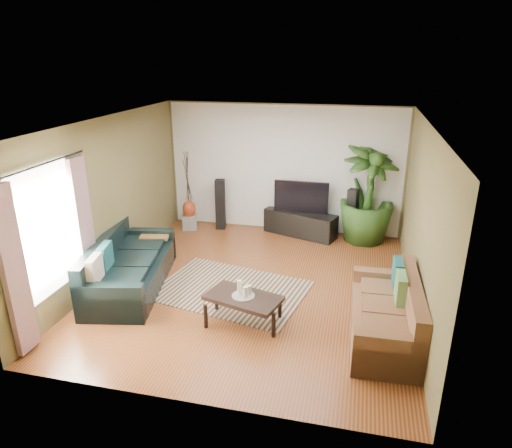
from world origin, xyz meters
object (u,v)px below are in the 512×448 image
(speaker_right, at_px, (352,215))
(side_table, at_px, (157,246))
(potted_plant, at_px, (367,194))
(sofa_right, at_px, (385,310))
(television, at_px, (301,197))
(pedestal, at_px, (190,222))
(tv_stand, at_px, (300,223))
(speaker_left, at_px, (220,204))
(vase, at_px, (189,209))
(coffee_table, at_px, (243,309))
(sofa_left, at_px, (131,263))

(speaker_right, bearing_deg, side_table, -135.32)
(potted_plant, bearing_deg, sofa_right, -85.12)
(speaker_right, relative_size, side_table, 2.00)
(television, relative_size, pedestal, 3.65)
(tv_stand, height_order, speaker_right, speaker_right)
(sofa_right, distance_m, pedestal, 5.22)
(speaker_left, distance_m, vase, 0.69)
(tv_stand, relative_size, pedestal, 4.97)
(coffee_table, xyz_separation_m, potted_plant, (1.64, 3.56, 0.78))
(pedestal, distance_m, vase, 0.30)
(vase, xyz_separation_m, side_table, (-0.01, -1.67, -0.18))
(coffee_table, height_order, tv_stand, tv_stand)
(speaker_left, distance_m, side_table, 2.00)
(tv_stand, relative_size, speaker_right, 1.43)
(television, bearing_deg, speaker_right, 0.00)
(speaker_right, relative_size, pedestal, 3.48)
(tv_stand, distance_m, pedestal, 2.43)
(coffee_table, distance_m, vase, 3.98)
(tv_stand, bearing_deg, potted_plant, 18.94)
(coffee_table, distance_m, potted_plant, 4.00)
(potted_plant, bearing_deg, tv_stand, 180.00)
(potted_plant, distance_m, side_table, 4.26)
(speaker_right, xyz_separation_m, vase, (-3.47, -0.19, -0.09))
(potted_plant, xyz_separation_m, side_table, (-3.76, -1.86, -0.73))
(sofa_right, height_order, speaker_right, speaker_right)
(tv_stand, relative_size, speaker_left, 1.40)
(television, bearing_deg, vase, -175.60)
(speaker_right, bearing_deg, potted_plant, 16.59)
(speaker_left, xyz_separation_m, vase, (-0.66, -0.19, -0.10))
(sofa_right, xyz_separation_m, speaker_left, (-3.39, 3.48, 0.13))
(sofa_right, relative_size, vase, 4.72)
(television, bearing_deg, sofa_right, -65.00)
(coffee_table, height_order, speaker_right, speaker_right)
(pedestal, height_order, side_table, side_table)
(speaker_left, bearing_deg, coffee_table, -77.94)
(sofa_left, height_order, television, television)
(speaker_left, bearing_deg, television, -10.10)
(sofa_left, height_order, coffee_table, sofa_left)
(vase, distance_m, side_table, 1.68)
(sofa_left, relative_size, coffee_table, 2.22)
(sofa_left, xyz_separation_m, speaker_right, (3.45, 2.91, 0.11))
(sofa_right, distance_m, speaker_right, 3.53)
(potted_plant, xyz_separation_m, pedestal, (-3.75, -0.19, -0.84))
(sofa_right, xyz_separation_m, vase, (-4.04, 3.29, 0.03))
(television, bearing_deg, potted_plant, 0.00)
(television, bearing_deg, pedestal, -175.60)
(tv_stand, distance_m, speaker_right, 1.09)
(coffee_table, height_order, speaker_left, speaker_left)
(sofa_right, bearing_deg, speaker_left, -137.38)
(potted_plant, xyz_separation_m, vase, (-3.75, -0.19, -0.55))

